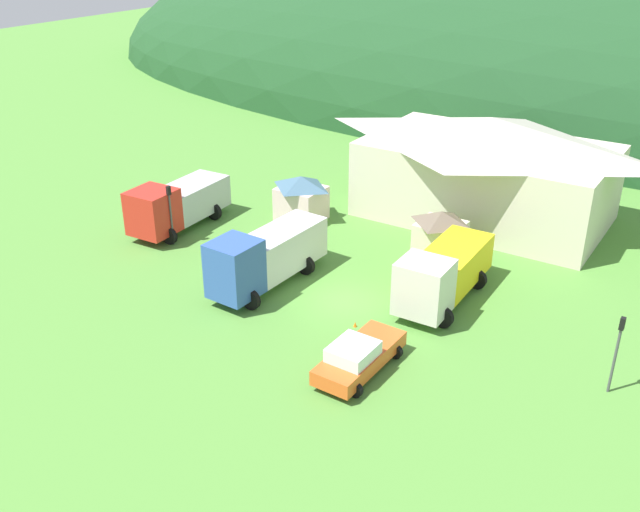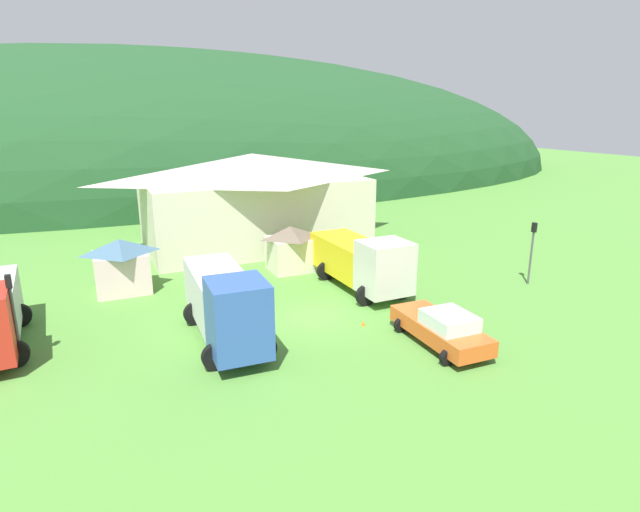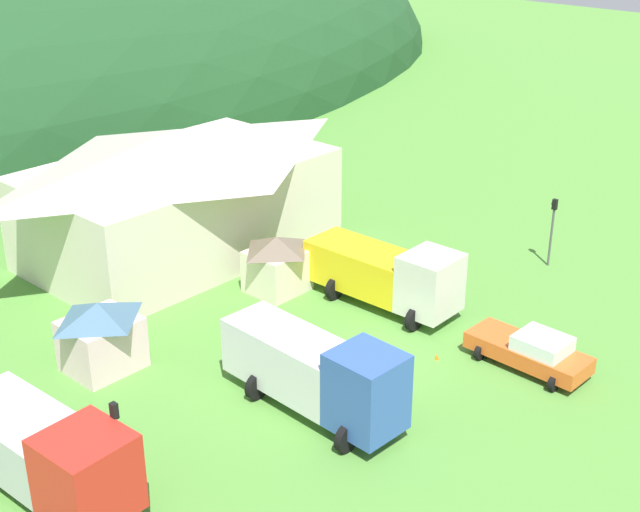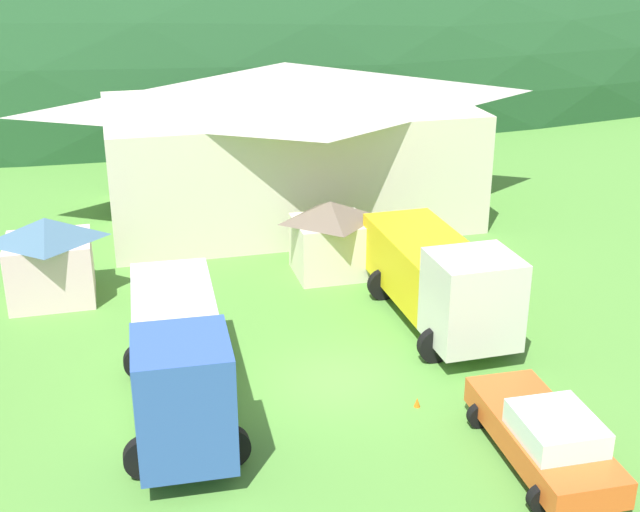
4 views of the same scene
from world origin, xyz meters
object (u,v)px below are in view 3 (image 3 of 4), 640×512
object	(u,v)px
crane_truck_red	(48,453)
box_truck_blue	(318,371)
traffic_light_west	(118,441)
traffic_cone_mid_row	(437,359)
flatbed_truck_yellow	(388,273)
traffic_cone_near_pickup	(225,370)
play_shed_cream	(277,263)
depot_building	(178,190)
play_shed_pink	(101,335)
service_pickup_orange	(531,351)
traffic_light_east	(552,225)

from	to	relation	value
crane_truck_red	box_truck_blue	world-z (taller)	box_truck_blue
traffic_light_west	traffic_cone_mid_row	distance (m)	14.76
flatbed_truck_yellow	traffic_cone_near_pickup	size ratio (longest dim) A/B	12.83
play_shed_cream	depot_building	bearing A→B (deg)	90.70
play_shed_cream	play_shed_pink	distance (m)	10.05
depot_building	box_truck_blue	distance (m)	17.21
flatbed_truck_yellow	traffic_cone_mid_row	distance (m)	5.55
depot_building	traffic_cone_mid_row	bearing A→B (deg)	-90.11
service_pickup_orange	traffic_cone_mid_row	bearing A→B (deg)	-146.34
depot_building	play_shed_cream	world-z (taller)	depot_building
play_shed_pink	traffic_light_west	bearing A→B (deg)	-120.62
crane_truck_red	box_truck_blue	bearing A→B (deg)	68.68
depot_building	service_pickup_orange	size ratio (longest dim) A/B	3.22
service_pickup_orange	traffic_cone_near_pickup	distance (m)	12.71
play_shed_pink	box_truck_blue	distance (m)	9.54
flatbed_truck_yellow	play_shed_cream	bearing A→B (deg)	-156.05
flatbed_truck_yellow	traffic_cone_mid_row	bearing A→B (deg)	-29.15
play_shed_pink	traffic_light_east	distance (m)	23.36
traffic_light_west	traffic_light_east	distance (m)	26.22
depot_building	box_truck_blue	xyz separation A→B (m)	(-6.34, -15.91, -1.67)
box_truck_blue	traffic_cone_mid_row	world-z (taller)	box_truck_blue
crane_truck_red	flatbed_truck_yellow	bearing A→B (deg)	88.64
crane_truck_red	depot_building	bearing A→B (deg)	126.04
crane_truck_red	traffic_light_west	size ratio (longest dim) A/B	2.01
play_shed_cream	crane_truck_red	world-z (taller)	crane_truck_red
crane_truck_red	service_pickup_orange	distance (m)	19.38
play_shed_pink	flatbed_truck_yellow	xyz separation A→B (m)	(12.41, -5.20, 0.13)
service_pickup_orange	traffic_light_east	xyz separation A→B (m)	(9.76, 4.58, 1.46)
service_pickup_orange	traffic_light_east	world-z (taller)	traffic_light_east
depot_building	flatbed_truck_yellow	xyz separation A→B (m)	(2.45, -12.28, -1.81)
play_shed_cream	flatbed_truck_yellow	world-z (taller)	flatbed_truck_yellow
crane_truck_red	traffic_cone_mid_row	distance (m)	16.45
traffic_light_east	box_truck_blue	bearing A→B (deg)	-179.04
flatbed_truck_yellow	service_pickup_orange	xyz separation A→B (m)	(-0.43, -7.91, -0.86)
flatbed_truck_yellow	service_pickup_orange	distance (m)	7.97
play_shed_pink	service_pickup_orange	xyz separation A→B (m)	(11.98, -13.10, -0.73)
depot_building	traffic_light_east	world-z (taller)	depot_building
flatbed_truck_yellow	traffic_light_west	size ratio (longest dim) A/B	2.06
traffic_light_west	flatbed_truck_yellow	bearing A→B (deg)	7.90
box_truck_blue	flatbed_truck_yellow	distance (m)	9.51
service_pickup_orange	traffic_cone_near_pickup	bearing A→B (deg)	-135.32
play_shed_cream	traffic_cone_near_pickup	distance (m)	7.86
flatbed_truck_yellow	traffic_cone_mid_row	world-z (taller)	flatbed_truck_yellow
box_truck_blue	traffic_cone_mid_row	bearing A→B (deg)	82.94
traffic_light_west	crane_truck_red	bearing A→B (deg)	126.65
flatbed_truck_yellow	traffic_cone_mid_row	size ratio (longest dim) A/B	14.50
service_pickup_orange	depot_building	bearing A→B (deg)	-172.92
traffic_light_west	play_shed_cream	bearing A→B (deg)	26.95
depot_building	traffic_light_east	size ratio (longest dim) A/B	4.55
service_pickup_orange	traffic_light_east	bearing A→B (deg)	116.52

